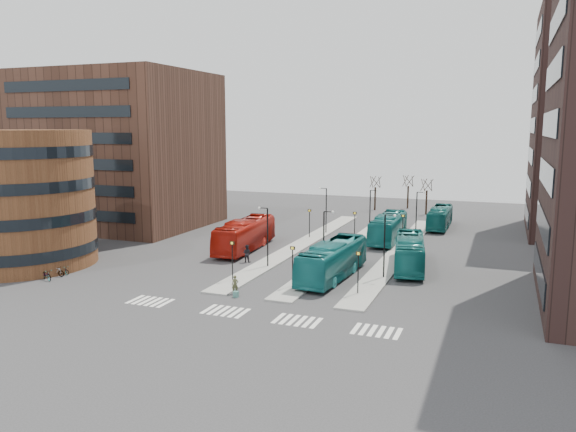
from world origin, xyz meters
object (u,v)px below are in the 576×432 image
(red_bus, at_px, (245,235))
(bicycle_far, at_px, (63,270))
(teal_bus_b, at_px, (388,228))
(bicycle_mid, at_px, (57,272))
(traveller, at_px, (235,285))
(teal_bus_c, at_px, (410,252))
(commuter_c, at_px, (311,267))
(commuter_b, at_px, (332,269))
(commuter_a, at_px, (247,253))
(teal_bus_a, at_px, (333,260))
(teal_bus_d, at_px, (440,217))
(suitcase, at_px, (236,294))
(bicycle_near, at_px, (46,275))

(red_bus, bearing_deg, bicycle_far, -129.14)
(teal_bus_b, distance_m, bicycle_mid, 39.02)
(red_bus, bearing_deg, traveller, -70.99)
(teal_bus_c, xyz_separation_m, bicycle_far, (-31.21, -14.80, -1.24))
(red_bus, bearing_deg, commuter_c, -41.51)
(red_bus, distance_m, commuter_b, 15.53)
(red_bus, xyz_separation_m, commuter_a, (2.81, -5.47, -0.86))
(bicycle_far, bearing_deg, red_bus, -26.27)
(teal_bus_a, distance_m, commuter_b, 0.92)
(teal_bus_d, distance_m, commuter_b, 32.20)
(commuter_b, bearing_deg, commuter_a, 95.98)
(teal_bus_b, xyz_separation_m, commuter_b, (-1.57, -19.45, -0.88))
(traveller, bearing_deg, teal_bus_a, 32.54)
(bicycle_far, bearing_deg, suitcase, -82.70)
(bicycle_near, xyz_separation_m, bicycle_far, (0.00, 2.19, -0.09))
(commuter_b, bearing_deg, red_bus, 78.97)
(suitcase, distance_m, bicycle_far, 19.13)
(teal_bus_a, bearing_deg, teal_bus_b, 88.95)
(red_bus, distance_m, commuter_a, 6.21)
(red_bus, distance_m, teal_bus_b, 18.44)
(traveller, height_order, bicycle_far, traveller)
(commuter_a, bearing_deg, suitcase, 112.67)
(red_bus, relative_size, teal_bus_c, 1.09)
(teal_bus_d, bearing_deg, traveller, -107.96)
(traveller, bearing_deg, bicycle_far, 160.99)
(bicycle_near, xyz_separation_m, bicycle_mid, (0.00, 1.30, -0.00))
(teal_bus_a, height_order, commuter_a, teal_bus_a)
(teal_bus_b, bearing_deg, bicycle_near, -132.42)
(suitcase, relative_size, traveller, 0.32)
(suitcase, relative_size, bicycle_mid, 0.31)
(teal_bus_a, bearing_deg, traveller, -124.47)
(commuter_a, xyz_separation_m, bicycle_far, (-14.60, -11.11, -0.53))
(bicycle_mid, bearing_deg, commuter_c, -75.31)
(commuter_a, bearing_deg, teal_bus_d, -118.90)
(suitcase, xyz_separation_m, red_bus, (-7.33, 17.20, 1.55))
(red_bus, xyz_separation_m, teal_bus_a, (13.18, -8.22, -0.05))
(teal_bus_b, distance_m, traveller, 28.65)
(red_bus, xyz_separation_m, traveller, (6.86, -16.37, -0.99))
(suitcase, distance_m, teal_bus_d, 42.29)
(teal_bus_b, distance_m, commuter_b, 19.54)
(teal_bus_d, relative_size, bicycle_near, 5.69)
(suitcase, relative_size, red_bus, 0.04)
(teal_bus_b, relative_size, commuter_c, 6.86)
(teal_bus_b, xyz_separation_m, bicycle_near, (-26.46, -29.94, -1.21))
(teal_bus_b, height_order, traveller, teal_bus_b)
(teal_bus_b, height_order, commuter_c, teal_bus_b)
(teal_bus_d, bearing_deg, commuter_a, -120.47)
(teal_bus_d, distance_m, bicycle_far, 50.77)
(commuter_a, bearing_deg, teal_bus_a, 166.71)
(red_bus, height_order, teal_bus_d, red_bus)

